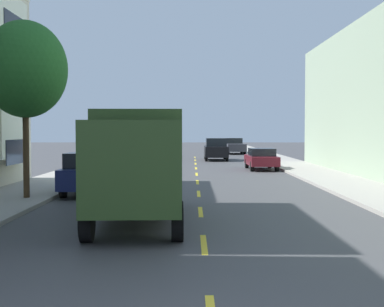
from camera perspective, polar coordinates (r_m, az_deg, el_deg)
name	(u,v)px	position (r m, az deg, el deg)	size (l,w,h in m)	color
ground_plane	(197,170)	(35.61, 0.58, -1.78)	(160.00, 160.00, 0.00)	#424244
sidewalk_left	(82,172)	(34.29, -11.35, -1.87)	(3.20, 120.00, 0.14)	#A39E93
sidewalk_right	(313,172)	(34.40, 12.52, -1.87)	(3.20, 120.00, 0.14)	#A39E93
lane_centerline_dashes	(198,178)	(30.12, 0.66, -2.55)	(0.14, 47.20, 0.01)	yellow
street_tree_second	(26,70)	(21.16, -16.87, 8.37)	(3.09, 3.09, 6.51)	#47331E
delivery_box_truck	(141,157)	(16.07, -5.34, -0.40)	(2.69, 7.93, 3.18)	#2D471E
parked_pickup_forest	(154,147)	(56.58, -4.01, 0.63)	(2.08, 5.33, 1.73)	#194C28
parked_pickup_sky	(123,162)	(31.60, -7.22, -0.83)	(2.07, 5.33, 1.73)	#7A9EC6
parked_pickup_navy	(95,173)	(23.16, -10.12, -2.06)	(2.04, 5.31, 1.73)	navy
parked_pickup_charcoal	(236,146)	(60.58, 4.62, 0.75)	(2.10, 5.34, 1.73)	#333338
parked_sedan_burgundy	(263,158)	(36.49, 7.38, -0.52)	(1.84, 4.52, 1.43)	maroon
moving_black_sedan	(217,149)	(47.54, 2.64, 0.48)	(1.95, 4.80, 1.93)	black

